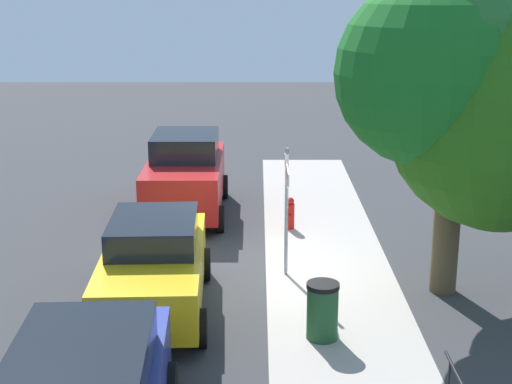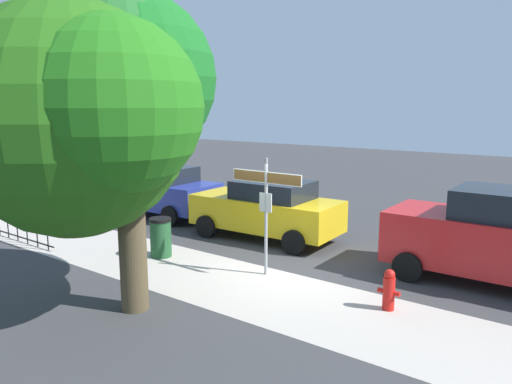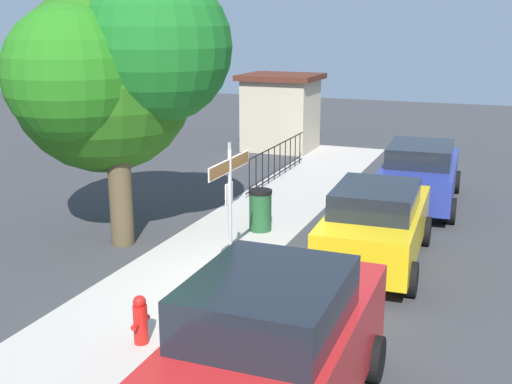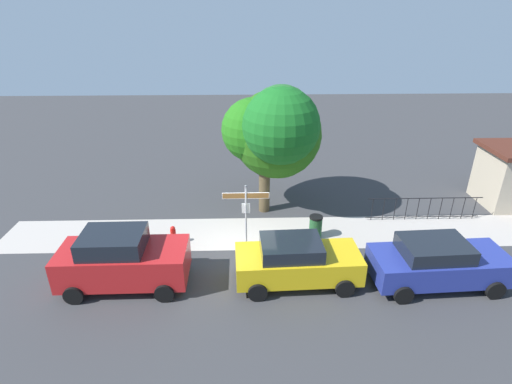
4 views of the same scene
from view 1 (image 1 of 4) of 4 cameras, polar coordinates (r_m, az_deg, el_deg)
ground_plane at (r=15.62m, az=0.75°, el=-5.98°), size 60.00×60.00×0.00m
sidewalk_strip at (r=13.86m, az=6.29°, el=-8.99°), size 24.00×2.60×0.00m
street_sign at (r=14.91m, az=2.33°, el=0.31°), size 1.80×0.07×2.62m
shade_tree at (r=13.74m, az=16.06°, el=7.05°), size 4.51×4.96×5.88m
car_red at (r=19.23m, az=-5.34°, el=1.29°), size 4.27×2.08×2.04m
car_yellow at (r=13.71m, az=-7.70°, el=-5.45°), size 4.30×2.09×1.67m
fire_hydrant at (r=18.13m, az=2.56°, el=-1.60°), size 0.42×0.22×0.78m
trash_bin at (r=12.70m, az=5.02°, el=-8.89°), size 0.55×0.55×0.98m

